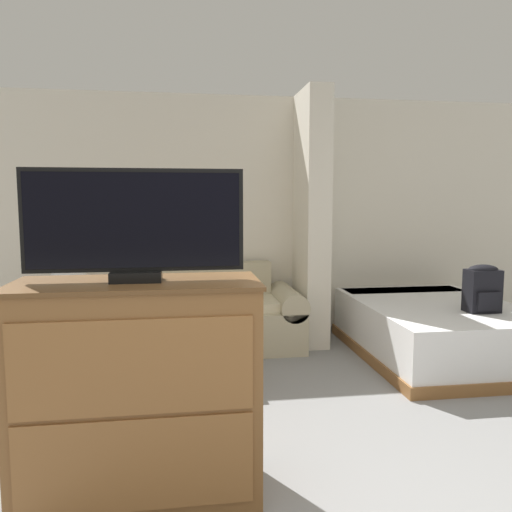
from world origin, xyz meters
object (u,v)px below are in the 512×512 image
at_px(coffee_table, 199,335).
at_px(couch, 199,318).
at_px(backpack, 483,288).
at_px(tv, 135,224).
at_px(tv_dresser, 139,392).
at_px(bed, 435,329).
at_px(table_lamp, 68,265).

bearing_deg(coffee_table, couch, 88.10).
bearing_deg(backpack, coffee_table, 178.04).
xyz_separation_m(coffee_table, backpack, (2.46, -0.08, 0.35)).
relative_size(tv, backpack, 2.46).
distance_m(tv_dresser, tv, 0.82).
distance_m(coffee_table, bed, 2.29).
height_order(couch, table_lamp, table_lamp).
relative_size(table_lamp, bed, 0.23).
relative_size(bed, backpack, 4.71).
bearing_deg(tv_dresser, backpack, 28.55).
relative_size(tv, bed, 0.52).
xyz_separation_m(tv_dresser, tv, (0.00, 0.00, 0.82)).
height_order(tv_dresser, backpack, tv_dresser).
bearing_deg(couch, tv_dresser, -98.31).
height_order(table_lamp, tv, tv).
xyz_separation_m(couch, bed, (2.23, -0.60, -0.05)).
height_order(couch, tv, tv).
bearing_deg(couch, coffee_table, -91.90).
bearing_deg(tv, tv_dresser, -90.00).
bearing_deg(tv, couch, 81.69).
relative_size(couch, tv_dresser, 1.76).
relative_size(coffee_table, backpack, 1.43).
relative_size(couch, table_lamp, 4.57).
bearing_deg(coffee_table, table_lamp, 142.44).
bearing_deg(backpack, tv, -151.46).
height_order(coffee_table, tv, tv).
bearing_deg(bed, backpack, -65.00).
bearing_deg(tv_dresser, bed, 36.74).
bearing_deg(backpack, table_lamp, 164.53).
relative_size(coffee_table, tv_dresser, 0.50).
bearing_deg(tv, bed, 36.72).
bearing_deg(table_lamp, couch, 0.04).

